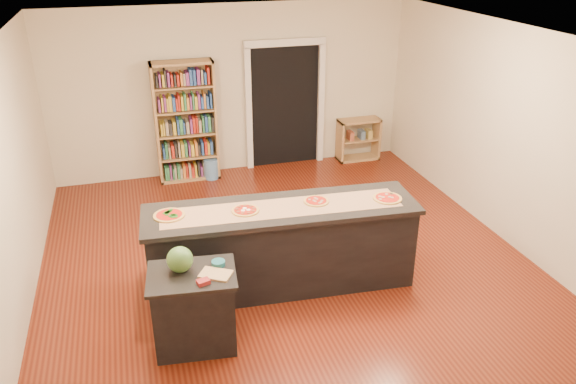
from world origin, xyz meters
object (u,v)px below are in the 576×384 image
object	(u,v)px
side_counter	(194,309)
bookshelf	(186,122)
waste_bin	(211,169)
low_shelf	(358,139)
watermelon	(180,260)
kitchen_island	(282,246)

from	to	relation	value
side_counter	bookshelf	world-z (taller)	bookshelf
side_counter	waste_bin	size ratio (longest dim) A/B	2.45
low_shelf	watermelon	distance (m)	5.58
low_shelf	side_counter	bearing A→B (deg)	-129.71
waste_bin	low_shelf	bearing A→B (deg)	2.84
waste_bin	watermelon	bearing A→B (deg)	-102.68
waste_bin	watermelon	world-z (taller)	watermelon
side_counter	waste_bin	xyz separation A→B (m)	(0.82, 4.14, -0.25)
watermelon	waste_bin	bearing A→B (deg)	77.32
kitchen_island	low_shelf	world-z (taller)	kitchen_island
low_shelf	watermelon	size ratio (longest dim) A/B	2.98
bookshelf	low_shelf	world-z (taller)	bookshelf
kitchen_island	low_shelf	bearing A→B (deg)	59.37
bookshelf	side_counter	bearing A→B (deg)	-96.36
watermelon	kitchen_island	bearing A→B (deg)	30.06
side_counter	bookshelf	bearing A→B (deg)	90.22
kitchen_island	bookshelf	world-z (taller)	bookshelf
side_counter	low_shelf	world-z (taller)	side_counter
kitchen_island	side_counter	distance (m)	1.37
waste_bin	watermelon	xyz separation A→B (m)	(-0.91, -4.06, 0.79)
side_counter	low_shelf	distance (m)	5.56
waste_bin	watermelon	size ratio (longest dim) A/B	1.36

